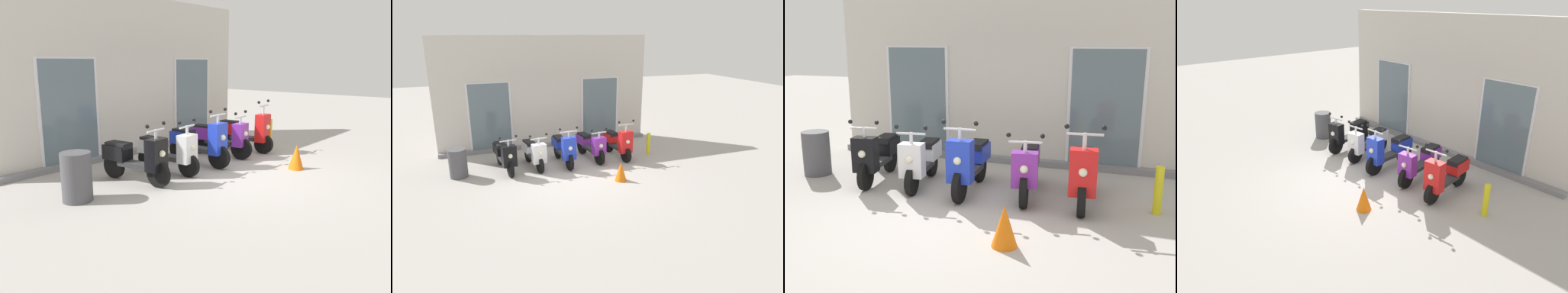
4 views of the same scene
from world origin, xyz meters
The scene contains 10 objects.
ground_plane centered at (0.00, 0.00, 0.00)m, with size 40.00×40.00×0.00m, color #A8A39E.
storefront_facade centered at (0.00, 3.11, 1.80)m, with size 7.25×0.50×3.73m.
scooter_black centered at (-1.77, 1.04, 0.48)m, with size 0.58×1.56×1.16m.
scooter_white centered at (-0.92, 1.06, 0.45)m, with size 0.57×1.50×1.13m.
scooter_blue centered at (-0.03, 0.99, 0.50)m, with size 0.57×1.61×1.27m.
scooter_purple centered at (0.88, 1.15, 0.46)m, with size 0.60×1.64×1.12m.
scooter_red centered at (1.76, 1.02, 0.49)m, with size 0.56×1.57×1.30m.
trash_bin centered at (-3.02, 1.01, 0.40)m, with size 0.48×0.48×0.80m, color #4C4C51.
traffic_cone centered at (1.04, -0.75, 0.26)m, with size 0.32×0.32×0.52m, color orange.
curb_bollard centered at (2.82, 0.94, 0.35)m, with size 0.12×0.12×0.70m, color yellow.
Camera 1 is at (-6.21, -4.33, 2.19)m, focal length 35.53 mm.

